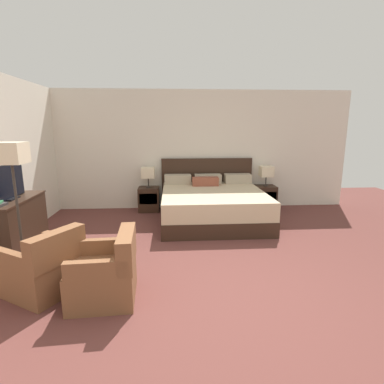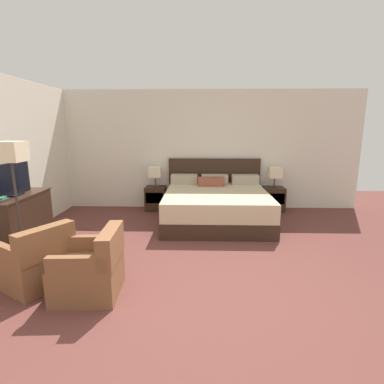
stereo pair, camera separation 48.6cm
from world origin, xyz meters
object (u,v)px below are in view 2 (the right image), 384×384
object	(u,v)px
table_lamp_left	(155,172)
floor_lamp	(12,162)
armchair_by_window	(37,262)
nightstand_right	(273,199)
armchair_companion	(92,270)
bed	(216,205)
table_lamp_right	(275,173)
tv	(13,180)
nightstand_left	(156,198)
dresser	(19,221)

from	to	relation	value
table_lamp_left	floor_lamp	distance (m)	3.21
armchair_by_window	nightstand_right	bearing A→B (deg)	43.10
armchair_by_window	armchair_companion	xyz separation A→B (m)	(0.72, -0.18, 0.00)
bed	table_lamp_left	bearing A→B (deg)	149.45
table_lamp_right	floor_lamp	xyz separation A→B (m)	(-4.07, -2.83, 0.55)
table_lamp_right	armchair_companion	world-z (taller)	table_lamp_right
armchair_by_window	armchair_companion	distance (m)	0.75
bed	nightstand_right	bearing A→B (deg)	30.48
table_lamp_left	tv	bearing A→B (deg)	-127.94
table_lamp_left	armchair_by_window	distance (m)	3.52
nightstand_left	dresser	world-z (taller)	dresser
table_lamp_left	floor_lamp	size ratio (longest dim) A/B	0.27
bed	armchair_by_window	size ratio (longest dim) A/B	2.27
nightstand_left	nightstand_right	bearing A→B (deg)	0.00
table_lamp_right	tv	distance (m)	5.00
armchair_companion	armchair_by_window	bearing A→B (deg)	165.92
nightstand_left	table_lamp_left	size ratio (longest dim) A/B	1.21
table_lamp_right	armchair_by_window	xyz separation A→B (m)	(-3.58, -3.35, -0.58)
dresser	floor_lamp	xyz separation A→B (m)	(0.38, -0.58, 0.98)
table_lamp_right	floor_lamp	distance (m)	4.99
table_lamp_left	floor_lamp	world-z (taller)	floor_lamp
nightstand_left	table_lamp_right	world-z (taller)	table_lamp_right
nightstand_right	table_lamp_left	bearing A→B (deg)	179.97
tv	table_lamp_right	bearing A→B (deg)	27.23
armchair_companion	bed	bearing A→B (deg)	60.95
table_lamp_left	table_lamp_right	bearing A→B (deg)	0.00
nightstand_right	bed	bearing A→B (deg)	-149.52
bed	tv	distance (m)	3.53
table_lamp_left	tv	xyz separation A→B (m)	(-1.78, -2.29, 0.22)
nightstand_right	table_lamp_right	xyz separation A→B (m)	(-0.00, 0.00, 0.60)
armchair_by_window	floor_lamp	xyz separation A→B (m)	(-0.49, 0.52, 1.13)
table_lamp_right	armchair_companion	size ratio (longest dim) A/B	0.59
nightstand_right	table_lamp_right	world-z (taller)	table_lamp_right
nightstand_right	table_lamp_right	distance (m)	0.60
nightstand_right	dresser	distance (m)	4.98
armchair_companion	tv	bearing A→B (deg)	141.76
tv	armchair_companion	world-z (taller)	tv
nightstand_left	table_lamp_right	size ratio (longest dim) A/B	1.21
armchair_companion	floor_lamp	size ratio (longest dim) A/B	0.45
table_lamp_right	nightstand_left	bearing A→B (deg)	-179.97
floor_lamp	armchair_by_window	bearing A→B (deg)	-46.78
armchair_by_window	floor_lamp	bearing A→B (deg)	133.22
tv	floor_lamp	xyz separation A→B (m)	(0.37, -0.55, 0.33)
nightstand_left	floor_lamp	distance (m)	3.36
armchair_companion	table_lamp_left	bearing A→B (deg)	86.79
armchair_by_window	floor_lamp	world-z (taller)	floor_lamp
table_lamp_right	armchair_companion	bearing A→B (deg)	-128.96
tv	armchair_companion	xyz separation A→B (m)	(1.58, -1.25, -0.80)
armchair_companion	floor_lamp	xyz separation A→B (m)	(-1.21, 0.70, 1.13)
bed	armchair_companion	size ratio (longest dim) A/B	2.80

